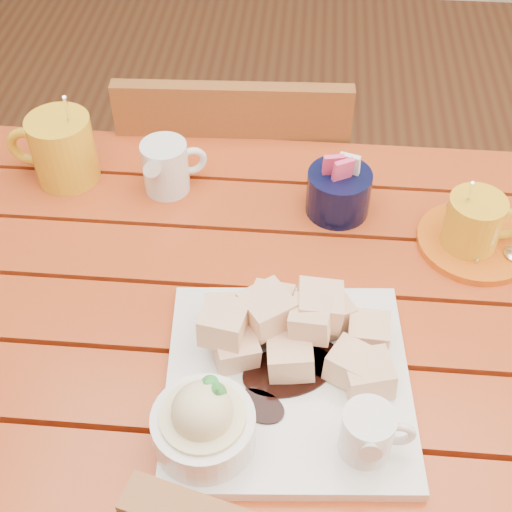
# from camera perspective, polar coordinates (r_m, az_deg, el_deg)

# --- Properties ---
(table) EXTENTS (1.20, 0.79, 0.75)m
(table) POSITION_cam_1_polar(r_m,az_deg,el_deg) (1.02, 0.83, -9.10)
(table) COLOR #AA4015
(table) RESTS_ON ground
(dessert_plate) EXTENTS (0.31, 0.31, 0.12)m
(dessert_plate) POSITION_cam_1_polar(r_m,az_deg,el_deg) (0.84, 1.41, -9.80)
(dessert_plate) COLOR white
(dessert_plate) RESTS_ON table
(coffee_mug_left) EXTENTS (0.14, 0.10, 0.16)m
(coffee_mug_left) POSITION_cam_1_polar(r_m,az_deg,el_deg) (1.15, -15.33, 8.32)
(coffee_mug_left) COLOR gold
(coffee_mug_left) RESTS_ON table
(coffee_mug_right) EXTENTS (0.11, 0.08, 0.13)m
(coffee_mug_right) POSITION_cam_1_polar(r_m,az_deg,el_deg) (1.04, 17.09, 2.49)
(coffee_mug_right) COLOR gold
(coffee_mug_right) RESTS_ON table
(cream_pitcher) EXTENTS (0.10, 0.09, 0.09)m
(cream_pitcher) POSITION_cam_1_polar(r_m,az_deg,el_deg) (1.10, -7.16, 7.14)
(cream_pitcher) COLOR white
(cream_pitcher) RESTS_ON table
(sugar_caddy) EXTENTS (0.10, 0.10, 0.10)m
(sugar_caddy) POSITION_cam_1_polar(r_m,az_deg,el_deg) (1.07, 6.62, 5.17)
(sugar_caddy) COLOR black
(sugar_caddy) RESTS_ON table
(orange_saucer) EXTENTS (0.17, 0.17, 0.02)m
(orange_saucer) POSITION_cam_1_polar(r_m,az_deg,el_deg) (1.08, 17.18, 1.09)
(orange_saucer) COLOR #D25C12
(orange_saucer) RESTS_ON table
(chair_far) EXTENTS (0.42, 0.42, 0.84)m
(chair_far) POSITION_cam_1_polar(r_m,az_deg,el_deg) (1.49, -1.35, 3.47)
(chair_far) COLOR brown
(chair_far) RESTS_ON ground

